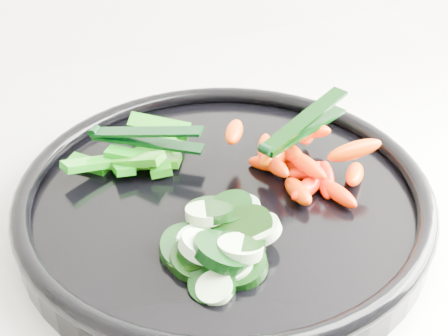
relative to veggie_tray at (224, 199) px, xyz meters
name	(u,v)px	position (x,y,z in m)	size (l,w,h in m)	color
veggie_tray	(224,199)	(0.00, 0.00, 0.00)	(0.39, 0.39, 0.04)	black
cucumber_pile	(214,244)	(-0.04, -0.06, 0.01)	(0.11, 0.12, 0.04)	black
carrot_pile	(301,157)	(0.08, 0.00, 0.02)	(0.13, 0.14, 0.05)	red
pepper_pile	(140,154)	(-0.05, 0.08, 0.01)	(0.14, 0.10, 0.04)	#1D6709
tong_carrot	(302,126)	(0.08, 0.01, 0.05)	(0.11, 0.06, 0.02)	black
tong_pepper	(144,137)	(-0.05, 0.09, 0.03)	(0.10, 0.08, 0.02)	black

